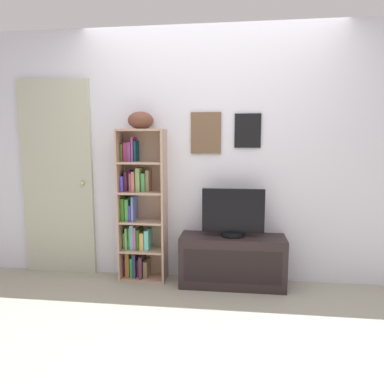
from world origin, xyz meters
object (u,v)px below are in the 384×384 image
Objects in this scene: football at (141,120)px; tv_stand at (232,261)px; bookshelf at (139,212)px; door at (57,179)px; television at (233,214)px.

football is 0.25× the size of tv_stand.
bookshelf is 0.95m from door.
tv_stand is at bearing -4.80° from door.
bookshelf is 1.04m from tv_stand.
door is (-1.83, 0.15, 0.29)m from television.
door is at bearing 175.24° from television.
bookshelf is 0.94m from television.
door is (-0.93, 0.10, -0.59)m from football.
television is 0.29× the size of door.
bookshelf is at bearing 174.96° from tv_stand.
football is 1.26m from television.
tv_stand is at bearing -5.04° from bookshelf.
television is (0.00, 0.00, 0.47)m from tv_stand.
football is 1.11m from door.
football reaches higher than tv_stand.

